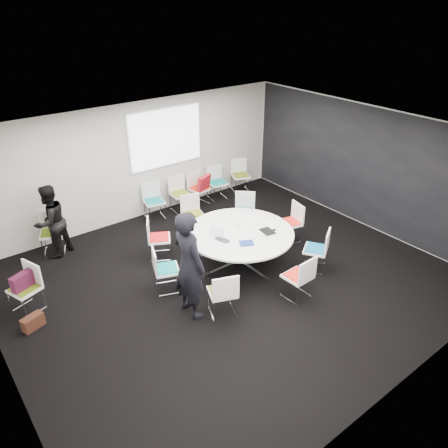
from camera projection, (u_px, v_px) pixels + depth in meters
room_shell at (233, 215)px, 7.89m from camera, size 8.08×7.08×2.88m
conference_table at (240, 240)px, 8.79m from camera, size 2.15×2.15×0.73m
projection_screen at (166, 138)px, 10.47m from camera, size 1.90×0.03×1.35m
chair_ring_a at (289, 230)px, 9.71m from camera, size 0.53×0.54×0.88m
chair_ring_b at (244, 219)px, 10.18m from camera, size 0.64×0.64×0.88m
chair_ring_c at (193, 221)px, 10.06m from camera, size 0.55×0.54×0.88m
chair_ring_d at (159, 245)px, 9.12m from camera, size 0.62×0.62×0.88m
chair_ring_e at (166, 277)px, 8.12m from camera, size 0.58×0.59×0.88m
chair_ring_f at (223, 300)px, 7.51m from camera, size 0.59×0.59×0.88m
chair_ring_g at (297, 284)px, 7.92m from camera, size 0.48×0.47×0.88m
chair_ring_h at (315, 257)px, 8.73m from camera, size 0.63×0.62×0.88m
chair_back_a at (155, 208)px, 10.68m from camera, size 0.53×0.53×0.88m
chair_back_b at (181, 200)px, 11.07m from camera, size 0.49×0.48×0.88m
chair_back_c at (199, 195)px, 11.35m from camera, size 0.53×0.52×0.88m
chair_back_d at (217, 189)px, 11.70m from camera, size 0.53×0.52×0.88m
chair_back_e at (240, 181)px, 12.14m from camera, size 0.60×0.59×0.88m
chair_spare_left at (27, 297)px, 7.60m from camera, size 0.58×0.58×0.88m
chair_person_back at (53, 240)px, 9.31m from camera, size 0.60×0.59×0.88m
person_main at (189, 265)px, 7.20m from camera, size 0.49×0.73×1.96m
person_back at (51, 222)px, 8.95m from camera, size 0.95×0.87×1.58m
laptop at (224, 239)px, 8.43m from camera, size 0.28×0.35×0.02m
laptop_lid at (216, 231)px, 8.44m from camera, size 0.16×0.27×0.22m
notebook_black at (267, 231)px, 8.70m from camera, size 0.26×0.33×0.02m
tablet_folio at (246, 243)px, 8.29m from camera, size 0.32×0.30×0.03m
papers_right at (251, 219)px, 9.19m from camera, size 0.36×0.32×0.00m
papers_front at (273, 224)px, 8.98m from camera, size 0.36×0.32×0.00m
cup at (237, 226)px, 8.83m from camera, size 0.08×0.08×0.09m
phone at (273, 230)px, 8.74m from camera, size 0.14×0.07×0.01m
maroon_bag at (22, 281)px, 7.42m from camera, size 0.42×0.29×0.28m
brown_bag at (33, 322)px, 7.25m from camera, size 0.39×0.26×0.24m
red_jacket at (204, 182)px, 10.99m from camera, size 0.47×0.30×0.36m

